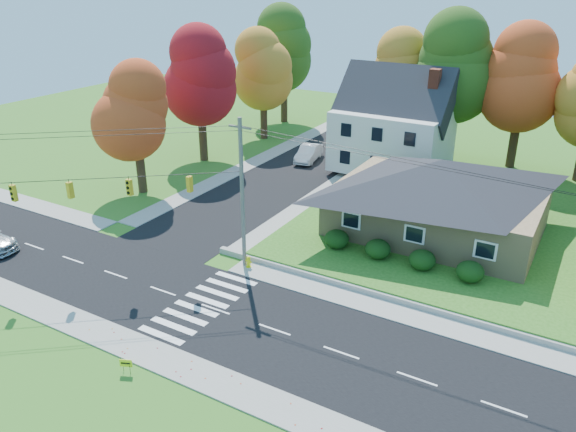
% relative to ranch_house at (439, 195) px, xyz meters
% --- Properties ---
extents(ground, '(120.00, 120.00, 0.00)m').
position_rel_ranch_house_xyz_m(ground, '(-8.00, -16.00, -3.27)').
color(ground, '#3D7923').
extents(road_main, '(90.00, 8.00, 0.02)m').
position_rel_ranch_house_xyz_m(road_main, '(-8.00, -16.00, -3.26)').
color(road_main, black).
rests_on(road_main, ground).
extents(road_cross, '(8.00, 44.00, 0.02)m').
position_rel_ranch_house_xyz_m(road_cross, '(-16.00, 10.00, -3.25)').
color(road_cross, black).
rests_on(road_cross, ground).
extents(sidewalk_north, '(90.00, 2.00, 0.08)m').
position_rel_ranch_house_xyz_m(sidewalk_north, '(-8.00, -11.00, -3.23)').
color(sidewalk_north, '#9C9A90').
rests_on(sidewalk_north, ground).
extents(sidewalk_south, '(90.00, 2.00, 0.08)m').
position_rel_ranch_house_xyz_m(sidewalk_south, '(-8.00, -21.00, -3.23)').
color(sidewalk_south, '#9C9A90').
rests_on(sidewalk_south, ground).
extents(lawn, '(30.00, 30.00, 0.50)m').
position_rel_ranch_house_xyz_m(lawn, '(5.00, 5.00, -3.02)').
color(lawn, '#3D7923').
rests_on(lawn, ground).
extents(ranch_house, '(14.60, 10.60, 5.40)m').
position_rel_ranch_house_xyz_m(ranch_house, '(0.00, 0.00, 0.00)').
color(ranch_house, tan).
rests_on(ranch_house, lawn).
extents(colonial_house, '(10.40, 8.40, 9.60)m').
position_rel_ranch_house_xyz_m(colonial_house, '(-7.96, 12.00, 1.32)').
color(colonial_house, silver).
rests_on(colonial_house, lawn).
extents(hedge_row, '(10.70, 1.70, 1.27)m').
position_rel_ranch_house_xyz_m(hedge_row, '(-0.50, -6.20, -2.13)').
color(hedge_row, '#163A10').
rests_on(hedge_row, lawn).
extents(traffic_infrastructure, '(38.10, 10.66, 10.00)m').
position_rel_ranch_house_xyz_m(traffic_infrastructure, '(-8.15, -14.65, 1.88)').
color(traffic_infrastructure, '#666059').
rests_on(traffic_infrastructure, ground).
extents(tree_lot_0, '(6.72, 6.72, 12.51)m').
position_rel_ranch_house_xyz_m(tree_lot_0, '(-10.00, 18.00, 5.04)').
color(tree_lot_0, '#3F2A19').
rests_on(tree_lot_0, lawn).
extents(tree_lot_1, '(7.84, 7.84, 14.60)m').
position_rel_ranch_house_xyz_m(tree_lot_1, '(-4.00, 17.00, 6.35)').
color(tree_lot_1, '#3F2A19').
rests_on(tree_lot_1, lawn).
extents(tree_lot_2, '(7.28, 7.28, 13.56)m').
position_rel_ranch_house_xyz_m(tree_lot_2, '(2.00, 18.00, 5.70)').
color(tree_lot_2, '#3F2A19').
rests_on(tree_lot_2, lawn).
extents(tree_west_0, '(6.16, 6.16, 11.47)m').
position_rel_ranch_house_xyz_m(tree_west_0, '(-25.00, -4.00, 3.89)').
color(tree_west_0, '#3F2A19').
rests_on(tree_west_0, ground).
extents(tree_west_1, '(7.28, 7.28, 13.56)m').
position_rel_ranch_house_xyz_m(tree_west_1, '(-26.00, 6.00, 5.20)').
color(tree_west_1, '#3F2A19').
rests_on(tree_west_1, ground).
extents(tree_west_2, '(6.72, 6.72, 12.51)m').
position_rel_ranch_house_xyz_m(tree_west_2, '(-25.00, 16.00, 4.54)').
color(tree_west_2, '#3F2A19').
rests_on(tree_west_2, ground).
extents(tree_west_3, '(7.84, 7.84, 14.60)m').
position_rel_ranch_house_xyz_m(tree_west_3, '(-27.00, 24.00, 5.85)').
color(tree_west_3, '#3F2A19').
rests_on(tree_west_3, ground).
extents(white_car, '(2.56, 5.08, 1.60)m').
position_rel_ranch_house_xyz_m(white_car, '(-16.47, 11.09, -2.45)').
color(white_car, silver).
rests_on(white_car, road_cross).
extents(fire_hydrant, '(0.48, 0.37, 0.84)m').
position_rel_ranch_house_xyz_m(fire_hydrant, '(-9.12, -10.90, -2.86)').
color(fire_hydrant, '#D8D60C').
rests_on(fire_hydrant, ground).
extents(yard_sign, '(0.59, 0.28, 0.79)m').
position_rel_ranch_house_xyz_m(yard_sign, '(-8.35, -22.65, -2.71)').
color(yard_sign, black).
rests_on(yard_sign, ground).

